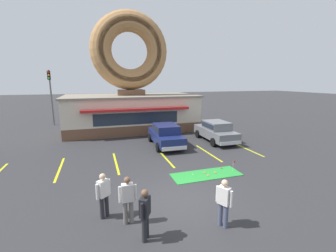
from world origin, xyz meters
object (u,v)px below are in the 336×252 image
Objects in this scene: pedestrian_leather_jacket_man at (145,212)px; pedestrian_clipboard_woman at (128,198)px; pedestrian_blue_sweater_man at (224,201)px; trash_bin at (210,126)px; car_navy at (166,134)px; traffic_light_pole at (51,90)px; car_grey at (216,130)px; pedestrian_hooded_kid at (104,193)px; putting_flag_pin at (234,163)px; golf_ball at (193,174)px.

pedestrian_leather_jacket_man is 0.98× the size of pedestrian_clipboard_woman.
pedestrian_blue_sweater_man is 3.13m from pedestrian_clipboard_woman.
pedestrian_leather_jacket_man reaches higher than trash_bin.
pedestrian_blue_sweater_man is (-0.99, -9.52, 0.03)m from car_navy.
traffic_light_pole reaches higher than trash_bin.
car_navy is at bearing 179.85° from car_grey.
car_grey is 2.81× the size of pedestrian_leather_jacket_man.
traffic_light_pole reaches higher than car_grey.
car_grey is 2.82× the size of pedestrian_hooded_kid.
pedestrian_clipboard_woman is at bearing -38.85° from pedestrian_hooded_kid.
pedestrian_blue_sweater_man is 22.41m from traffic_light_pole.
pedestrian_clipboard_woman reaches higher than pedestrian_blue_sweater_man.
pedestrian_hooded_kid reaches higher than trash_bin.
putting_flag_pin is 6.66m from pedestrian_leather_jacket_man.
putting_flag_pin is at bearing -110.73° from trash_bin.
golf_ball is 0.03× the size of pedestrian_hooded_kid.
pedestrian_leather_jacket_man reaches higher than car_grey.
trash_bin is at bearing 69.27° from putting_flag_pin.
car_navy is at bearing 87.24° from golf_ball.
pedestrian_hooded_kid is at bearing 155.02° from pedestrian_blue_sweater_man.
pedestrian_blue_sweater_man is at bearing -68.38° from traffic_light_pole.
trash_bin is at bearing 32.24° from car_navy.
trash_bin is at bearing 63.60° from pedestrian_blue_sweater_man.
putting_flag_pin is 0.56× the size of trash_bin.
golf_ball is 0.04× the size of trash_bin.
traffic_light_pole is at bearing 152.16° from trash_bin.
traffic_light_pole reaches higher than pedestrian_hooded_kid.
car_navy is 0.80× the size of traffic_light_pole.
pedestrian_blue_sweater_man is at bearing -20.76° from pedestrian_clipboard_woman.
golf_ball is at bearing -92.76° from car_navy.
car_grey is (2.14, 5.67, 0.43)m from putting_flag_pin.
trash_bin is at bearing 54.93° from pedestrian_leather_jacket_man.
pedestrian_clipboard_woman is at bearing -141.53° from golf_ball.
trash_bin is at bearing 48.03° from pedestrian_hooded_kid.
car_grey reaches higher than golf_ball.
putting_flag_pin is at bearing 24.77° from pedestrian_clipboard_woman.
car_grey is at bearing -0.15° from car_navy.
pedestrian_hooded_kid is at bearing -120.88° from car_navy.
traffic_light_pole is (-5.64, 20.52, 2.81)m from pedestrian_leather_jacket_man.
putting_flag_pin is 7.00m from pedestrian_hooded_kid.
car_grey is 4.13m from car_navy.
golf_ball is 19.25m from traffic_light_pole.
pedestrian_blue_sweater_man is at bearing -100.22° from golf_ball.
traffic_light_pole is at bearing 103.39° from pedestrian_hooded_kid.
trash_bin is 16.84m from traffic_light_pole.
pedestrian_leather_jacket_man reaches higher than pedestrian_hooded_kid.
pedestrian_hooded_kid reaches higher than car_navy.
pedestrian_leather_jacket_man is at bearing 176.54° from pedestrian_blue_sweater_man.
pedestrian_clipboard_woman is at bearing -133.77° from car_grey.
pedestrian_clipboard_woman is 20.45m from traffic_light_pole.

